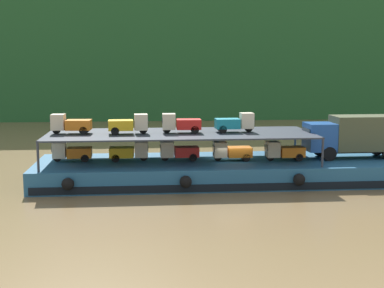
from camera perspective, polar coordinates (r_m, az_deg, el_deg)
ground_plane at (r=38.85m, az=4.37°, el=-3.88°), size 400.00×400.00×0.00m
hillside_far_bank at (r=94.80m, az=-1.31°, el=13.31°), size 112.01×32.53×28.89m
cargo_barge at (r=38.66m, az=4.39°, el=-2.81°), size 27.92×8.10×1.50m
covered_lorry at (r=40.82m, az=16.93°, el=0.92°), size 7.87×2.35×3.10m
cargo_rack at (r=37.82m, az=-1.26°, el=1.08°), size 18.72×6.67×2.00m
mini_truck_lower_stern at (r=38.72m, az=-12.73°, el=-0.81°), size 2.77×1.26×1.38m
mini_truck_lower_aft at (r=38.22m, az=-6.66°, el=-0.78°), size 2.76×1.23×1.38m
mini_truck_lower_mid at (r=38.15m, az=-1.43°, el=-0.74°), size 2.77×1.25×1.38m
mini_truck_lower_fore at (r=38.16m, az=4.24°, el=-0.76°), size 2.75×1.22×1.38m
mini_truck_lower_bow at (r=38.70m, az=9.78°, el=-0.73°), size 2.77×1.25×1.38m
mini_truck_upper_stern at (r=38.21m, az=-12.82°, el=2.09°), size 2.79×1.29×1.38m
mini_truck_upper_mid at (r=37.42m, az=-6.75°, el=2.11°), size 2.79×1.28×1.38m
mini_truck_upper_fore at (r=37.66m, az=-1.21°, el=2.21°), size 2.76×1.23×1.38m
mini_truck_upper_bow at (r=38.28m, az=4.62°, el=2.29°), size 2.75×1.22×1.38m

